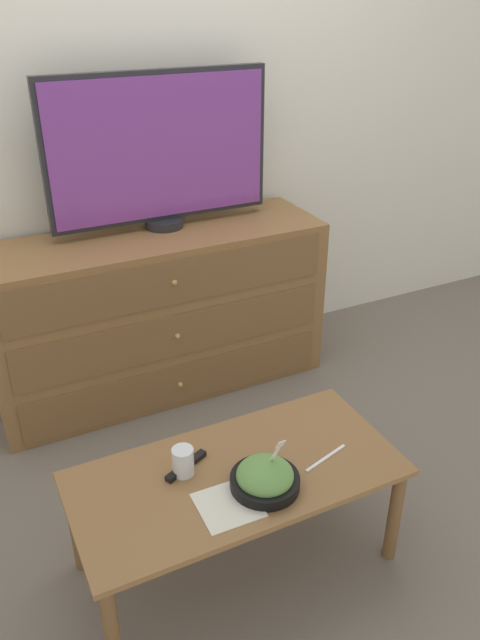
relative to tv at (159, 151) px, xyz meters
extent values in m
plane|color=#70665B|center=(0.06, 0.18, -1.10)|extent=(12.00, 12.00, 0.00)
cube|color=white|center=(0.06, 0.20, 0.20)|extent=(12.00, 0.05, 2.60)
cube|color=olive|center=(-0.08, -0.08, -0.72)|extent=(1.52, 0.46, 0.76)
cube|color=brown|center=(-0.08, -0.31, -0.97)|extent=(1.39, 0.01, 0.20)
sphere|color=tan|center=(-0.08, -0.32, -0.97)|extent=(0.02, 0.02, 0.02)
cube|color=brown|center=(-0.08, -0.31, -0.72)|extent=(1.39, 0.01, 0.20)
sphere|color=tan|center=(-0.08, -0.32, -0.72)|extent=(0.02, 0.02, 0.02)
cube|color=brown|center=(-0.08, -0.31, -0.46)|extent=(1.39, 0.01, 0.20)
sphere|color=tan|center=(-0.08, -0.32, -0.46)|extent=(0.02, 0.02, 0.02)
cylinder|color=#232328|center=(0.00, 0.00, -0.32)|extent=(0.17, 0.17, 0.04)
cube|color=#232328|center=(0.00, 0.00, 0.01)|extent=(0.98, 0.04, 0.62)
cube|color=#7A3893|center=(0.00, -0.02, 0.01)|extent=(0.94, 0.01, 0.58)
cube|color=olive|center=(-0.22, -1.20, -0.72)|extent=(1.03, 0.49, 0.02)
cylinder|color=brown|center=(-0.70, -1.41, -0.91)|extent=(0.04, 0.04, 0.38)
cylinder|color=brown|center=(0.25, -1.41, -0.91)|extent=(0.04, 0.04, 0.38)
cylinder|color=brown|center=(-0.70, -1.00, -0.91)|extent=(0.04, 0.04, 0.38)
cylinder|color=brown|center=(0.25, -1.00, -0.91)|extent=(0.04, 0.04, 0.38)
cylinder|color=black|center=(-0.18, -1.30, -0.69)|extent=(0.21, 0.21, 0.04)
ellipsoid|color=#66994C|center=(-0.18, -1.30, -0.66)|extent=(0.17, 0.17, 0.09)
cube|color=white|center=(-0.15, -1.30, -0.60)|extent=(0.01, 0.08, 0.16)
cube|color=white|center=(-0.15, -1.34, -0.52)|extent=(0.02, 0.02, 0.03)
cylinder|color=white|center=(-0.37, -1.14, -0.68)|extent=(0.06, 0.06, 0.06)
cylinder|color=white|center=(-0.37, -1.14, -0.66)|extent=(0.07, 0.07, 0.09)
cube|color=silver|center=(-0.31, -1.32, -0.70)|extent=(0.18, 0.18, 0.00)
cube|color=white|center=(0.06, -1.28, -0.70)|extent=(0.18, 0.06, 0.01)
cube|color=black|center=(-0.36, -1.12, -0.70)|extent=(0.16, 0.09, 0.02)
camera|label=1|loc=(-0.86, -2.53, 0.63)|focal=35.00mm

